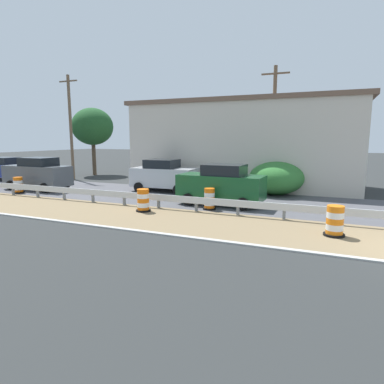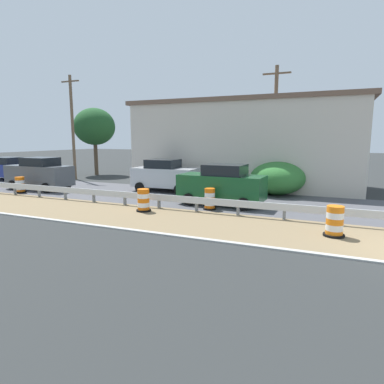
# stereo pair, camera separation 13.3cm
# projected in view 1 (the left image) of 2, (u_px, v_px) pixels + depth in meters

# --- Properties ---
(guardrail_median) EXTENTS (0.18, 57.61, 0.71)m
(guardrail_median) POSITION_uv_depth(u_px,v_px,m) (309.00, 210.00, 13.79)
(guardrail_median) COLOR silver
(guardrail_median) RESTS_ON ground
(traffic_barrel_nearest) EXTENTS (0.74, 0.74, 1.11)m
(traffic_barrel_nearest) POSITION_uv_depth(u_px,v_px,m) (335.00, 222.00, 11.81)
(traffic_barrel_nearest) COLOR orange
(traffic_barrel_nearest) RESTS_ON ground
(traffic_barrel_close) EXTENTS (0.64, 0.64, 1.06)m
(traffic_barrel_close) POSITION_uv_depth(u_px,v_px,m) (209.00, 200.00, 16.23)
(traffic_barrel_close) COLOR orange
(traffic_barrel_close) RESTS_ON ground
(traffic_barrel_mid) EXTENTS (0.71, 0.71, 1.09)m
(traffic_barrel_mid) POSITION_uv_depth(u_px,v_px,m) (143.00, 201.00, 15.81)
(traffic_barrel_mid) COLOR orange
(traffic_barrel_mid) RESTS_ON ground
(traffic_barrel_far) EXTENTS (0.70, 0.70, 1.03)m
(traffic_barrel_far) POSITION_uv_depth(u_px,v_px,m) (18.00, 186.00, 21.18)
(traffic_barrel_far) COLOR orange
(traffic_barrel_far) RESTS_ON ground
(car_lead_near_lane) EXTENTS (2.18, 4.54, 2.14)m
(car_lead_near_lane) POSITION_uv_depth(u_px,v_px,m) (221.00, 185.00, 17.33)
(car_lead_near_lane) COLOR #195128
(car_lead_near_lane) RESTS_ON ground
(car_mid_far_lane) EXTENTS (2.11, 4.71, 1.92)m
(car_mid_far_lane) POSITION_uv_depth(u_px,v_px,m) (6.00, 169.00, 27.69)
(car_mid_far_lane) COLOR navy
(car_mid_far_lane) RESTS_ON ground
(car_trailing_far_lane) EXTENTS (2.08, 4.80, 2.20)m
(car_trailing_far_lane) POSITION_uv_depth(u_px,v_px,m) (38.00, 174.00, 22.50)
(car_trailing_far_lane) COLOR #4C5156
(car_trailing_far_lane) RESTS_ON ground
(car_distant_a) EXTENTS (2.22, 4.32, 2.11)m
(car_distant_a) POSITION_uv_depth(u_px,v_px,m) (164.00, 175.00, 21.85)
(car_distant_a) COLOR silver
(car_distant_a) RESTS_ON ground
(roadside_shop_near) EXTENTS (6.36, 16.47, 6.18)m
(roadside_shop_near) POSITION_uv_depth(u_px,v_px,m) (244.00, 144.00, 24.32)
(roadside_shop_near) COLOR beige
(roadside_shop_near) RESTS_ON ground
(utility_pole_near) EXTENTS (0.24, 1.80, 8.11)m
(utility_pole_near) POSITION_uv_depth(u_px,v_px,m) (273.00, 127.00, 21.72)
(utility_pole_near) COLOR brown
(utility_pole_near) RESTS_ON ground
(utility_pole_mid) EXTENTS (0.24, 1.80, 8.62)m
(utility_pole_mid) POSITION_uv_depth(u_px,v_px,m) (71.00, 126.00, 27.54)
(utility_pole_mid) COLOR brown
(utility_pole_mid) RESTS_ON ground
(bush_roadside) EXTENTS (3.38, 3.38, 2.06)m
(bush_roadside) POSITION_uv_depth(u_px,v_px,m) (276.00, 178.00, 20.58)
(bush_roadside) COLOR #337533
(bush_roadside) RESTS_ON ground
(tree_roadside) EXTENTS (3.84, 3.84, 6.32)m
(tree_roadside) POSITION_uv_depth(u_px,v_px,m) (93.00, 127.00, 31.05)
(tree_roadside) COLOR #4C3D2D
(tree_roadside) RESTS_ON ground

